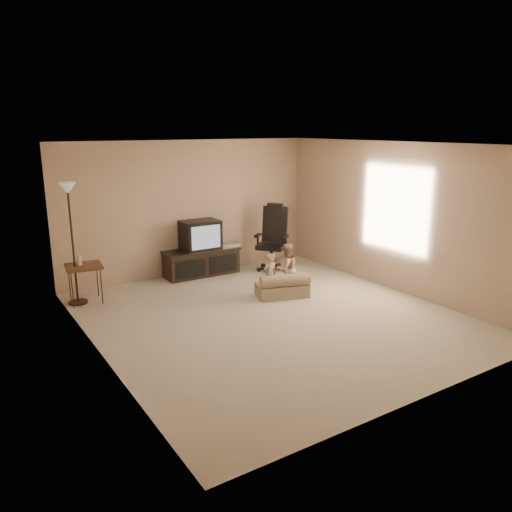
{
  "coord_description": "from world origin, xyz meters",
  "views": [
    {
      "loc": [
        -3.93,
        -5.73,
        2.74
      ],
      "look_at": [
        0.11,
        0.6,
        0.78
      ],
      "focal_mm": 35.0,
      "sensor_mm": 36.0,
      "label": 1
    }
  ],
  "objects_px": {
    "office_chair": "(273,246)",
    "child_sofa": "(283,287)",
    "floor_lamp": "(70,217)",
    "tv_stand": "(201,252)",
    "toddler_left": "(270,275)",
    "side_table": "(83,267)",
    "toddler_right": "(286,269)"
  },
  "relations": [
    {
      "from": "side_table",
      "to": "child_sofa",
      "type": "xyz_separation_m",
      "value": [
        2.81,
        -1.51,
        -0.42
      ]
    },
    {
      "from": "side_table",
      "to": "child_sofa",
      "type": "height_order",
      "value": "side_table"
    },
    {
      "from": "office_chair",
      "to": "toddler_right",
      "type": "distance_m",
      "value": 1.45
    },
    {
      "from": "toddler_right",
      "to": "side_table",
      "type": "bearing_deg",
      "value": -25.37
    },
    {
      "from": "floor_lamp",
      "to": "tv_stand",
      "type": "bearing_deg",
      "value": 8.6
    },
    {
      "from": "office_chair",
      "to": "side_table",
      "type": "relative_size",
      "value": 1.58
    },
    {
      "from": "office_chair",
      "to": "child_sofa",
      "type": "height_order",
      "value": "office_chair"
    },
    {
      "from": "tv_stand",
      "to": "toddler_left",
      "type": "bearing_deg",
      "value": -77.33
    },
    {
      "from": "office_chair",
      "to": "toddler_left",
      "type": "xyz_separation_m",
      "value": [
        -0.96,
        -1.33,
        -0.09
      ]
    },
    {
      "from": "side_table",
      "to": "toddler_left",
      "type": "distance_m",
      "value": 2.98
    },
    {
      "from": "office_chair",
      "to": "side_table",
      "type": "height_order",
      "value": "office_chair"
    },
    {
      "from": "tv_stand",
      "to": "child_sofa",
      "type": "xyz_separation_m",
      "value": [
        0.56,
        -1.86,
        -0.27
      ]
    },
    {
      "from": "toddler_left",
      "to": "child_sofa",
      "type": "bearing_deg",
      "value": 143.14
    },
    {
      "from": "tv_stand",
      "to": "toddler_left",
      "type": "distance_m",
      "value": 1.79
    },
    {
      "from": "office_chair",
      "to": "child_sofa",
      "type": "distance_m",
      "value": 1.66
    },
    {
      "from": "side_table",
      "to": "toddler_right",
      "type": "height_order",
      "value": "toddler_right"
    },
    {
      "from": "office_chair",
      "to": "toddler_right",
      "type": "xyz_separation_m",
      "value": [
        -0.62,
        -1.31,
        -0.04
      ]
    },
    {
      "from": "toddler_left",
      "to": "toddler_right",
      "type": "xyz_separation_m",
      "value": [
        0.34,
        0.01,
        0.06
      ]
    },
    {
      "from": "tv_stand",
      "to": "floor_lamp",
      "type": "relative_size",
      "value": 0.77
    },
    {
      "from": "toddler_left",
      "to": "tv_stand",
      "type": "bearing_deg",
      "value": -84.98
    },
    {
      "from": "child_sofa",
      "to": "floor_lamp",
      "type": "bearing_deg",
      "value": 170.64
    },
    {
      "from": "floor_lamp",
      "to": "side_table",
      "type": "bearing_deg",
      "value": 3.1
    },
    {
      "from": "child_sofa",
      "to": "toddler_left",
      "type": "relative_size",
      "value": 1.26
    },
    {
      "from": "office_chair",
      "to": "toddler_left",
      "type": "relative_size",
      "value": 1.74
    },
    {
      "from": "side_table",
      "to": "office_chair",
      "type": "bearing_deg",
      "value": -1.17
    },
    {
      "from": "child_sofa",
      "to": "toddler_left",
      "type": "distance_m",
      "value": 0.3
    },
    {
      "from": "toddler_right",
      "to": "floor_lamp",
      "type": "bearing_deg",
      "value": -24.33
    },
    {
      "from": "floor_lamp",
      "to": "child_sofa",
      "type": "relative_size",
      "value": 2.05
    },
    {
      "from": "office_chair",
      "to": "toddler_right",
      "type": "relative_size",
      "value": 1.51
    },
    {
      "from": "office_chair",
      "to": "toddler_left",
      "type": "height_order",
      "value": "office_chair"
    },
    {
      "from": "child_sofa",
      "to": "toddler_right",
      "type": "relative_size",
      "value": 1.09
    },
    {
      "from": "child_sofa",
      "to": "toddler_right",
      "type": "distance_m",
      "value": 0.33
    }
  ]
}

